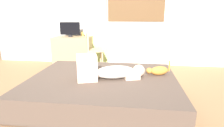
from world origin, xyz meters
The scene contains 10 objects.
ground_plane centered at (0.00, 0.00, 0.00)m, with size 16.00×16.00×0.00m, color olive.
back_wall_with_window centered at (0.01, 2.37, 1.45)m, with size 6.40×0.14×2.90m.
bed centered at (0.14, 0.01, 0.21)m, with size 2.07×1.66×0.43m.
person_lying centered at (0.22, -0.01, 0.55)m, with size 0.93×0.50×0.34m.
cat centered at (0.91, 0.21, 0.50)m, with size 0.35×0.18×0.21m.
desk centered at (-0.95, 1.97, 0.37)m, with size 0.90×0.56×0.74m.
tv_monitor centered at (-1.00, 1.97, 0.92)m, with size 0.48×0.10×0.35m.
cup centered at (-0.75, 2.17, 0.79)m, with size 0.06×0.06×0.10m, color gold.
chair_by_desk centered at (-0.42, 1.76, 0.51)m, with size 0.48×0.48×0.86m.
curtain_left centered at (-0.35, 2.25, 1.32)m, with size 0.44×0.06×2.65m, color #ADCC75.
Camera 1 is at (0.57, -2.37, 1.31)m, focal length 29.44 mm.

